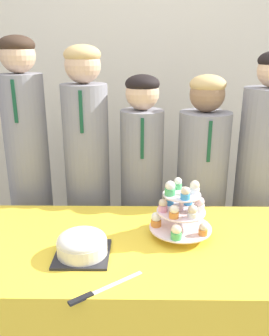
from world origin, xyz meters
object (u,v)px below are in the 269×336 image
object	(u,v)px
student_2	(142,198)
student_4	(260,193)
cake_knife	(95,293)
student_0	(31,181)
student_1	(89,186)
student_3	(201,201)
cupcake_stand	(181,210)
round_cake	(83,244)

from	to	relation	value
student_2	student_4	bearing A→B (deg)	0.00
cake_knife	student_0	bearing A→B (deg)	80.46
student_0	student_1	bearing A→B (deg)	0.00
student_3	student_4	size ratio (longest dim) A/B	0.92
cake_knife	student_4	world-z (taller)	student_4
student_1	cake_knife	bearing A→B (deg)	-80.91
cake_knife	student_4	size ratio (longest dim) A/B	0.16
student_2	cupcake_stand	bearing A→B (deg)	-72.97
cake_knife	cupcake_stand	bearing A→B (deg)	13.40
student_0	student_2	bearing A→B (deg)	-0.00
student_2	student_3	distance (m)	0.35
student_1	student_2	bearing A→B (deg)	-0.00
student_3	student_4	distance (m)	0.35
round_cake	student_3	size ratio (longest dim) A/B	0.15
student_0	student_1	distance (m)	0.34
cupcake_stand	cake_knife	bearing A→B (deg)	-129.51
cake_knife	cupcake_stand	distance (m)	0.53
student_2	student_4	size ratio (longest dim) A/B	0.92
student_0	student_4	size ratio (longest dim) A/B	1.05
cake_knife	student_3	world-z (taller)	student_3
cake_knife	student_3	distance (m)	1.08
round_cake	student_2	world-z (taller)	student_2
round_cake	student_1	bearing A→B (deg)	95.94
cupcake_stand	student_3	size ratio (longest dim) A/B	0.20
student_1	student_4	xyz separation A→B (m)	(1.01, 0.00, -0.04)
cake_knife	student_0	distance (m)	1.06
round_cake	student_1	world-z (taller)	student_1
round_cake	cake_knife	xyz separation A→B (m)	(0.08, -0.23, -0.05)
student_1	student_3	bearing A→B (deg)	-0.00
round_cake	student_4	world-z (taller)	student_4
student_0	student_2	xyz separation A→B (m)	(0.66, -0.00, -0.10)
student_3	student_4	xyz separation A→B (m)	(0.35, 0.00, 0.05)
student_4	student_2	bearing A→B (deg)	-180.00
cupcake_stand	student_1	world-z (taller)	student_1
cake_knife	student_2	world-z (taller)	student_2
round_cake	cake_knife	world-z (taller)	round_cake
student_2	student_3	xyz separation A→B (m)	(0.35, 0.00, -0.02)
cupcake_stand	student_1	size ratio (longest dim) A/B	0.18
round_cake	student_2	size ratio (longest dim) A/B	0.15
cupcake_stand	student_2	size ratio (longest dim) A/B	0.20
student_0	student_1	xyz separation A→B (m)	(0.34, 0.00, -0.03)
student_3	round_cake	bearing A→B (deg)	-129.94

